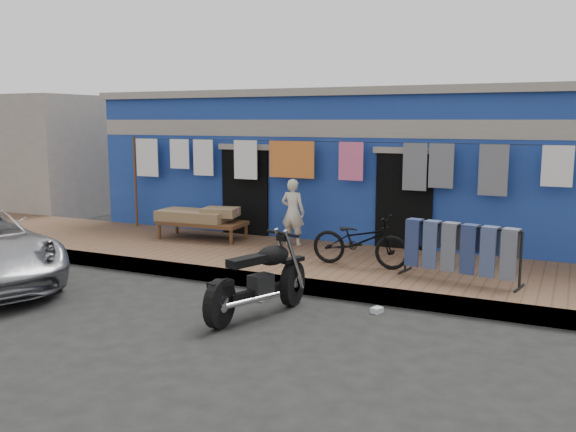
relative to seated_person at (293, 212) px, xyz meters
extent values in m
plane|color=black|center=(0.77, -3.85, -0.91)|extent=(80.00, 80.00, 0.00)
cube|color=brown|center=(0.77, -0.85, -0.79)|extent=(28.00, 3.00, 0.25)
cube|color=gray|center=(0.77, -2.30, -0.79)|extent=(28.00, 0.10, 0.25)
cube|color=navy|center=(0.77, 3.15, 0.69)|extent=(12.00, 5.00, 3.20)
cube|color=#9E9384|center=(0.77, 0.71, 1.64)|extent=(12.00, 0.14, 0.35)
cube|color=#9E9384|center=(0.77, 3.15, 2.37)|extent=(12.20, 5.20, 0.16)
cube|color=black|center=(-1.43, 0.63, 0.14)|extent=(1.10, 0.10, 2.10)
cube|color=black|center=(2.07, 0.63, 0.14)|extent=(1.10, 0.10, 2.10)
cube|color=#9E9384|center=(-10.23, 3.15, 0.79)|extent=(6.00, 5.00, 3.40)
cylinder|color=brown|center=(-4.23, 0.40, 0.39)|extent=(0.06, 0.06, 2.10)
cylinder|color=black|center=(0.77, 0.40, 1.39)|extent=(10.00, 0.01, 0.01)
cube|color=silver|center=(-3.87, 0.40, 0.96)|extent=(0.60, 0.02, 0.86)
cube|color=silver|center=(-2.97, 0.40, 1.06)|extent=(0.50, 0.02, 0.65)
cube|color=silver|center=(-2.35, 0.40, 1.00)|extent=(0.50, 0.02, 0.78)
cube|color=silver|center=(-1.29, 0.40, 0.98)|extent=(0.55, 0.02, 0.82)
cube|color=#CC4C26|center=(-0.22, 0.40, 1.01)|extent=(1.00, 0.02, 0.75)
cube|color=#DB5B89|center=(1.06, 0.40, 1.01)|extent=(0.50, 0.02, 0.75)
cube|color=slate|center=(2.31, 0.40, 0.94)|extent=(0.45, 0.02, 0.88)
cube|color=slate|center=(2.80, 0.40, 0.98)|extent=(0.45, 0.02, 0.81)
cube|color=slate|center=(3.71, 0.40, 0.93)|extent=(0.50, 0.02, 0.91)
cube|color=silver|center=(4.74, 0.40, 1.04)|extent=(0.50, 0.02, 0.70)
imported|color=beige|center=(0.00, 0.00, 0.00)|extent=(0.49, 0.33, 1.33)
imported|color=black|center=(1.78, -1.13, -0.12)|extent=(1.68, 0.60, 1.09)
cube|color=silver|center=(0.66, -2.70, -0.87)|extent=(0.23, 0.20, 0.09)
cube|color=silver|center=(2.59, -2.73, -0.87)|extent=(0.17, 0.19, 0.08)
cube|color=silver|center=(0.81, -2.88, -0.87)|extent=(0.19, 0.23, 0.09)
camera|label=1|loc=(5.02, -10.83, 1.81)|focal=38.00mm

